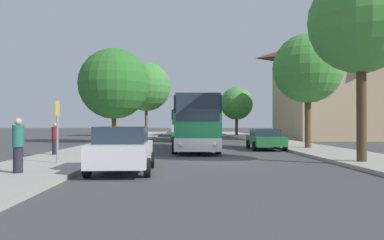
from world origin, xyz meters
The scene contains 17 objects.
ground_plane centered at (0.00, 0.00, 0.00)m, with size 300.00×300.00×0.00m, color #424244.
sidewalk_left centered at (-7.00, 0.00, 0.07)m, with size 4.00×120.00×0.15m, color #A39E93.
sidewalk_right centered at (7.00, 0.00, 0.07)m, with size 4.00×120.00×0.15m, color #A39E93.
building_right_background centered at (18.31, 24.47, 6.41)m, with size 16.58×12.28×12.83m.
bus_front centered at (-0.72, 6.89, 1.79)m, with size 2.81×10.51×3.35m.
bus_middle centered at (-1.18, 21.85, 1.70)m, with size 3.00×10.50×3.18m.
bus_rear centered at (-0.92, 37.29, 1.87)m, with size 2.99×12.10×3.51m.
parked_car_left_curb centered at (-3.61, -4.31, 0.83)m, with size 2.21×4.18×1.62m.
parked_car_right_near centered at (4.00, 7.34, 0.74)m, with size 2.22×4.35×1.41m.
bus_stop_sign centered at (-6.56, -2.30, 1.72)m, with size 0.08×0.45×2.54m.
pedestrian_waiting_near centered at (-6.74, -5.46, 1.03)m, with size 0.36×0.36×1.75m.
pedestrian_waiting_far centered at (-8.05, 1.80, 0.96)m, with size 0.36×0.36×1.63m.
tree_left_near centered at (-7.94, 17.21, 5.45)m, with size 6.54×6.54×8.57m.
tree_left_far centered at (-6.67, 34.26, 6.87)m, with size 6.74×6.74×10.10m.
tree_right_near centered at (6.77, 7.07, 5.39)m, with size 4.60×4.60×7.56m.
tree_right_mid centered at (5.99, -2.04, 6.01)m, with size 4.36×4.36×8.06m.
tree_right_far centered at (5.92, 34.66, 4.60)m, with size 4.58×4.58×6.75m.
Camera 1 is at (-1.44, -17.52, 1.70)m, focal length 35.00 mm.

